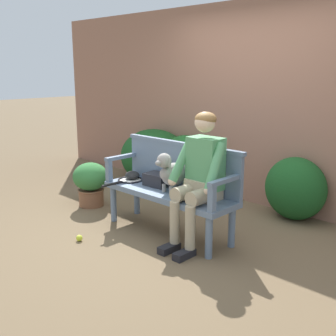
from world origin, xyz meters
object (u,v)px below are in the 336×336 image
object	(u,v)px
potted_plant	(91,182)
person_seated	(200,174)
tennis_racket	(129,180)
baseball_glove	(132,175)
dog_on_bench	(171,172)
garden_bench	(168,197)
tennis_ball	(79,238)
sports_bag	(157,180)

from	to	relation	value
potted_plant	person_seated	bearing A→B (deg)	0.59
tennis_racket	baseball_glove	size ratio (longest dim) A/B	2.56
person_seated	dog_on_bench	bearing A→B (deg)	178.45
baseball_glove	garden_bench	bearing A→B (deg)	33.52
baseball_glove	tennis_ball	size ratio (longest dim) A/B	3.33
dog_on_bench	potted_plant	bearing A→B (deg)	-178.81
tennis_ball	potted_plant	world-z (taller)	potted_plant
tennis_racket	garden_bench	bearing A→B (deg)	3.44
baseball_glove	dog_on_bench	bearing A→B (deg)	33.81
garden_bench	tennis_ball	size ratio (longest dim) A/B	23.99
person_seated	sports_bag	bearing A→B (deg)	173.97
baseball_glove	tennis_racket	bearing A→B (deg)	-29.63
garden_bench	sports_bag	size ratio (longest dim) A/B	5.65
tennis_racket	potted_plant	distance (m)	0.78
garden_bench	potted_plant	size ratio (longest dim) A/B	2.78
person_seated	dog_on_bench	xyz separation A→B (m)	(-0.40, 0.01, -0.05)
garden_bench	person_seated	world-z (taller)	person_seated
tennis_racket	sports_bag	distance (m)	0.40
tennis_racket	person_seated	bearing A→B (deg)	1.35
potted_plant	tennis_ball	bearing A→B (deg)	-41.88
person_seated	baseball_glove	size ratio (longest dim) A/B	6.13
dog_on_bench	tennis_ball	bearing A→B (deg)	-124.45
person_seated	baseball_glove	bearing A→B (deg)	176.49
baseball_glove	sports_bag	world-z (taller)	sports_bag
garden_bench	tennis_ball	bearing A→B (deg)	-121.87
tennis_racket	sports_bag	world-z (taller)	sports_bag
baseball_glove	tennis_ball	xyz separation A→B (m)	(0.14, -0.86, -0.49)
baseball_glove	potted_plant	world-z (taller)	potted_plant
potted_plant	sports_bag	bearing A→B (deg)	4.45
person_seated	tennis_racket	world-z (taller)	person_seated
garden_bench	tennis_racket	bearing A→B (deg)	-176.56
garden_bench	potted_plant	bearing A→B (deg)	-178.74
baseball_glove	sports_bag	bearing A→B (deg)	38.97
tennis_ball	potted_plant	distance (m)	1.20
garden_bench	sports_bag	world-z (taller)	sports_bag
person_seated	tennis_racket	xyz separation A→B (m)	(-1.05, -0.02, -0.26)
tennis_racket	tennis_ball	xyz separation A→B (m)	(0.10, -0.77, -0.45)
garden_bench	dog_on_bench	xyz separation A→B (m)	(0.05, -0.00, 0.28)
dog_on_bench	person_seated	bearing A→B (deg)	-1.55
sports_bag	tennis_ball	world-z (taller)	sports_bag
dog_on_bench	sports_bag	distance (m)	0.31
dog_on_bench	baseball_glove	bearing A→B (deg)	175.37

